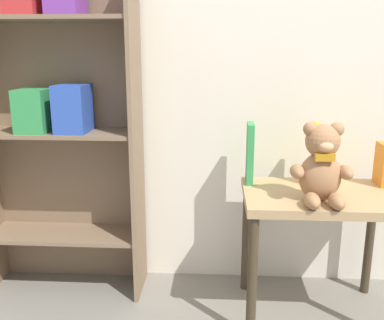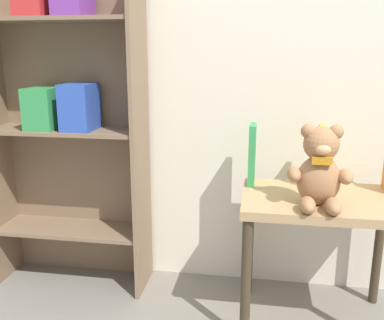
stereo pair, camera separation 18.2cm
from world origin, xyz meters
name	(u,v)px [view 2 (the right image)]	position (x,y,z in m)	size (l,w,h in m)	color
wall_back	(268,24)	(0.00, 1.39, 1.25)	(4.80, 0.06, 2.50)	silver
bookshelf_side	(67,108)	(-0.92, 1.25, 0.87)	(0.74, 0.26, 1.54)	#7F664C
display_table	(321,218)	(0.24, 1.06, 0.47)	(0.64, 0.44, 0.56)	tan
teddy_bear	(320,170)	(0.21, 0.95, 0.70)	(0.24, 0.22, 0.31)	#A8754C
book_standing_green	(252,154)	(-0.05, 1.19, 0.69)	(0.03, 0.12, 0.27)	#33934C
book_standing_yellow	(321,157)	(0.24, 1.19, 0.70)	(0.02, 0.12, 0.27)	gold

